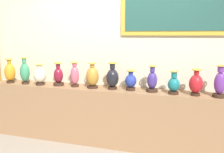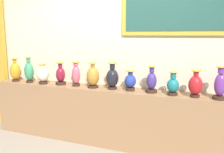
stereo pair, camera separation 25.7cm
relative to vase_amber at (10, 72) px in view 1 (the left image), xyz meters
name	(u,v)px [view 1 (the left image)]	position (x,y,z in m)	size (l,w,h in m)	color
ground_plane	(112,143)	(1.69, 0.06, -1.01)	(11.37, 11.37, 0.00)	gray
display_shelf	(112,116)	(1.69, 0.06, -0.59)	(3.88, 0.41, 0.83)	#99704C
back_wall	(119,41)	(1.71, 0.32, 0.50)	(5.37, 0.14, 2.98)	beige
vase_amber	(10,72)	(0.00, 0.00, 0.00)	(0.17, 0.17, 0.39)	#382319
vase_jade	(25,72)	(0.28, 0.00, 0.01)	(0.15, 0.15, 0.42)	#382319
vase_ivory	(40,75)	(0.56, -0.01, -0.03)	(0.19, 0.19, 0.32)	#382319
vase_burgundy	(58,76)	(0.84, 0.04, -0.03)	(0.16, 0.16, 0.35)	#382319
vase_rose	(75,75)	(1.12, 0.04, 0.00)	(0.13, 0.13, 0.37)	#382319
vase_ochre	(92,77)	(1.40, 0.03, -0.01)	(0.18, 0.18, 0.37)	#382319
vase_onyx	(112,78)	(1.70, 0.04, -0.01)	(0.18, 0.18, 0.38)	#382319
vase_cobalt	(131,81)	(1.96, 0.05, -0.04)	(0.16, 0.16, 0.29)	#382319
vase_indigo	(152,81)	(2.26, 0.04, -0.03)	(0.15, 0.15, 0.36)	#382319
vase_teal	(174,84)	(2.54, 0.00, -0.05)	(0.15, 0.15, 0.30)	#382319
vase_crimson	(196,84)	(2.81, -0.01, -0.02)	(0.17, 0.17, 0.34)	#382319
vase_violet	(220,83)	(3.09, -0.01, 0.00)	(0.16, 0.16, 0.40)	#382319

